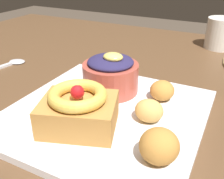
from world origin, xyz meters
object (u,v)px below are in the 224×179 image
Objects in this scene: fritter_front at (159,146)px; front_plate at (106,114)px; cake_slice at (79,109)px; spoon at (7,65)px; fritter_middle at (149,111)px; berry_ramekin at (111,74)px; fritter_back at (162,90)px; coffee_mug at (221,33)px.

front_plate is at bearing 146.98° from fritter_front.
cake_slice is 0.98× the size of spoon.
fritter_front is 1.15× the size of fritter_middle.
berry_ramekin is 0.11m from fritter_middle.
fritter_middle is at bearing 36.12° from cake_slice.
berry_ramekin is (-0.02, 0.06, 0.04)m from front_plate.
fritter_front reaches higher than fritter_back.
fritter_back is at bearing -97.41° from coffee_mug.
front_plate is at bearing -95.60° from spoon.
coffee_mug reaches higher than fritter_front.
front_plate is 2.99× the size of berry_ramekin.
cake_slice is 2.54× the size of fritter_front.
coffee_mug reaches higher than fritter_middle.
fritter_front is at bearing -100.66° from spoon.
coffee_mug is at bearing -39.54° from spoon.
coffee_mug is at bearing 84.04° from fritter_middle.
berry_ramekin reaches higher than front_plate.
cake_slice is (-0.01, -0.06, 0.03)m from front_plate.
cake_slice is 2.93× the size of fritter_middle.
berry_ramekin is (-0.01, 0.12, 0.00)m from cake_slice.
fritter_back is 0.38m from coffee_mug.
berry_ramekin is 1.19× the size of coffee_mug.
coffee_mug is (0.01, 0.52, 0.01)m from fritter_front.
berry_ramekin is 0.09m from fritter_back.
coffee_mug is at bearing 70.06° from berry_ramekin.
front_plate is at bearing -131.68° from fritter_back.
fritter_back reaches higher than front_plate.
front_plate is 3.57× the size of coffee_mug.
fritter_front is 0.59× the size of coffee_mug.
fritter_middle is at bearing -95.96° from coffee_mug.
fritter_middle reaches higher than spoon.
cake_slice reaches higher than fritter_back.
berry_ramekin is 0.41m from coffee_mug.
fritter_middle is 0.07m from fritter_back.
fritter_front is at bearing -33.02° from front_plate.
fritter_back is at bearing 91.82° from fritter_middle.
spoon is (-0.30, 0.14, -0.04)m from cake_slice.
front_plate is at bearing -104.38° from coffee_mug.
cake_slice reaches higher than front_plate.
front_plate is 2.32× the size of spoon.
cake_slice is 0.10m from fritter_middle.
fritter_front is (0.11, -0.07, 0.03)m from front_plate.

